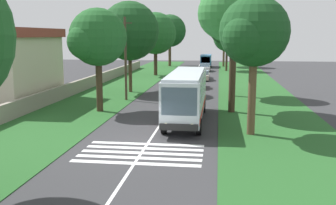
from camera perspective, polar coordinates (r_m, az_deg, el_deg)
The scene contains 22 objects.
ground at distance 22.84m, azimuth -3.38°, elevation -6.57°, with size 160.00×160.00×0.00m, color #333335.
grass_verge_left at distance 39.08m, azimuth -11.13°, elevation 0.16°, with size 120.00×8.00×0.04m, color #235623.
grass_verge_right at distance 37.31m, azimuth 13.52°, elevation -0.39°, with size 120.00×8.00×0.04m, color #235623.
centre_line at distance 37.32m, azimuth 0.91°, elevation -0.14°, with size 110.00×0.16×0.01m, color silver.
coach_bus at distance 29.20m, azimuth 2.71°, elevation 1.34°, with size 11.16×2.62×3.73m.
zebra_crossing at distance 21.83m, azimuth -3.90°, elevation -7.35°, with size 4.05×6.80×0.01m.
trailing_car_0 at distance 48.44m, azimuth 4.32°, elevation 2.91°, with size 4.30×1.78×1.43m.
trailing_car_1 at distance 57.10m, azimuth 5.14°, elevation 3.94°, with size 4.30×1.78×1.43m.
trailing_car_2 at distance 63.60m, azimuth 2.14°, elevation 4.56°, with size 4.30×1.78×1.43m.
trailing_car_3 at distance 71.50m, azimuth 5.46°, elevation 5.10°, with size 4.30×1.78×1.43m.
trailing_minibus_0 at distance 80.90m, azimuth 5.58°, elevation 6.26°, with size 6.00×2.14×2.53m.
roadside_tree_left_0 at distance 33.33m, azimuth -10.37°, elevation 9.14°, with size 5.41×4.80×8.64m.
roadside_tree_left_1 at distance 82.88m, azimuth 0.17°, elevation 10.29°, with size 8.28×6.73×10.72m.
roadside_tree_left_2 at distance 44.58m, azimuth -5.89°, elevation 10.12°, with size 7.79×6.62×10.18m.
roadside_tree_left_3 at distance 63.34m, azimuth -2.06°, elevation 9.90°, with size 7.88×6.69×10.07m.
roadside_tree_right_0 at distance 32.95m, azimuth 9.31°, elevation 12.97°, with size 7.20×5.70×11.33m.
roadside_tree_right_1 at distance 41.72m, azimuth 9.35°, elevation 11.16°, with size 6.15×5.16×10.20m.
roadside_tree_right_2 at distance 72.20m, azimuth 8.53°, elevation 9.24°, with size 5.98×4.95×8.48m.
roadside_tree_right_3 at distance 25.48m, azimuth 12.24°, elevation 9.77°, with size 5.11×4.43×8.84m.
roadside_tree_right_4 at distance 82.47m, azimuth 8.11°, elevation 10.77°, with size 7.15×6.19×11.22m.
utility_pole at distance 38.94m, azimuth -6.22°, elevation 6.54°, with size 0.24×1.40×8.17m.
roadside_wall at distance 44.78m, azimuth -13.27°, elevation 2.19°, with size 70.00×0.40×1.37m, color gray.
Camera 1 is at (-21.53, -4.14, 6.41)m, focal length 41.76 mm.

